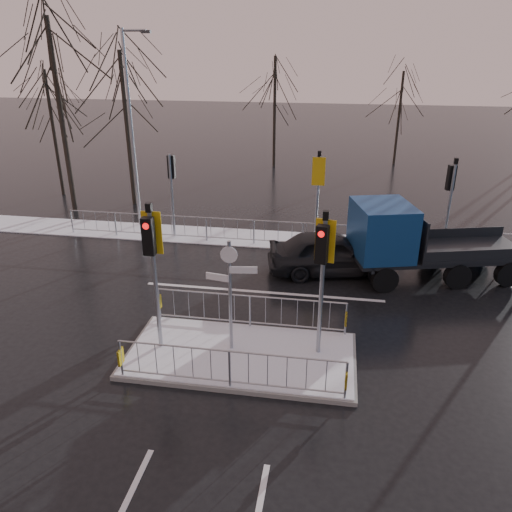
% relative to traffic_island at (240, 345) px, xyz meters
% --- Properties ---
extents(ground, '(120.00, 120.00, 0.00)m').
position_rel_traffic_island_xyz_m(ground, '(0.01, -0.01, -0.39)').
color(ground, black).
rests_on(ground, ground).
extents(snow_verge, '(30.00, 2.00, 0.04)m').
position_rel_traffic_island_xyz_m(snow_verge, '(0.01, 8.59, -0.37)').
color(snow_verge, white).
rests_on(snow_verge, ground).
extents(lane_markings, '(8.00, 11.38, 0.01)m').
position_rel_traffic_island_xyz_m(lane_markings, '(0.01, -0.34, -0.39)').
color(lane_markings, silver).
rests_on(lane_markings, ground).
extents(traffic_island, '(6.00, 3.04, 4.15)m').
position_rel_traffic_island_xyz_m(traffic_island, '(0.00, 0.00, 0.00)').
color(traffic_island, slate).
rests_on(traffic_island, ground).
extents(far_kerb_fixtures, '(18.00, 0.65, 3.83)m').
position_rel_traffic_island_xyz_m(far_kerb_fixtures, '(0.31, 8.08, 0.63)').
color(far_kerb_fixtures, '#939AA1').
rests_on(far_kerb_fixtures, ground).
extents(car_far_lane, '(4.77, 2.70, 1.53)m').
position_rel_traffic_island_xyz_m(car_far_lane, '(2.20, 5.74, 0.37)').
color(car_far_lane, black).
rests_on(car_far_lane, ground).
extents(flatbed_truck, '(6.30, 3.65, 2.75)m').
position_rel_traffic_island_xyz_m(flatbed_truck, '(4.65, 5.64, 1.07)').
color(flatbed_truck, black).
rests_on(flatbed_truck, ground).
extents(tree_near_a, '(4.75, 4.75, 8.97)m').
position_rel_traffic_island_xyz_m(tree_near_a, '(-10.49, 10.99, 5.72)').
color(tree_near_a, black).
rests_on(tree_near_a, ground).
extents(tree_near_b, '(4.00, 4.00, 7.55)m').
position_rel_traffic_island_xyz_m(tree_near_b, '(-7.99, 12.49, 4.76)').
color(tree_near_b, black).
rests_on(tree_near_b, ground).
extents(tree_near_c, '(3.50, 3.50, 6.61)m').
position_rel_traffic_island_xyz_m(tree_near_c, '(-12.49, 13.49, 4.11)').
color(tree_near_c, black).
rests_on(tree_near_c, ground).
extents(tree_far_a, '(3.75, 3.75, 7.08)m').
position_rel_traffic_island_xyz_m(tree_far_a, '(-1.99, 21.99, 4.43)').
color(tree_far_a, black).
rests_on(tree_far_a, ground).
extents(tree_far_b, '(3.25, 3.25, 6.14)m').
position_rel_traffic_island_xyz_m(tree_far_b, '(6.01, 23.99, 3.79)').
color(tree_far_b, black).
rests_on(tree_far_b, ground).
extents(street_lamp_left, '(1.25, 0.18, 8.20)m').
position_rel_traffic_island_xyz_m(street_lamp_left, '(-6.42, 9.49, 4.10)').
color(street_lamp_left, '#939AA1').
rests_on(street_lamp_left, ground).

